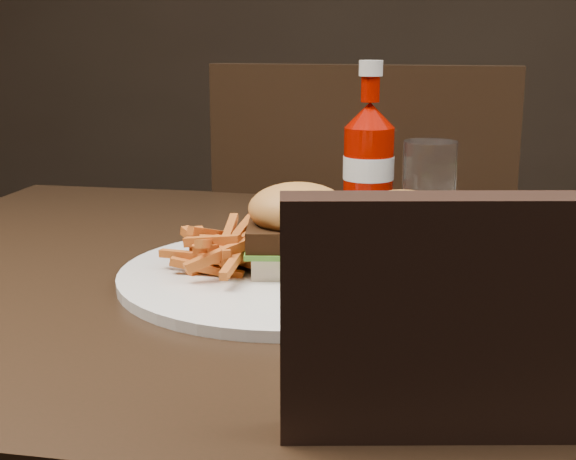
% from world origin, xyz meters
% --- Properties ---
extents(dining_table, '(1.20, 0.80, 0.04)m').
position_xyz_m(dining_table, '(0.00, 0.00, 0.73)').
color(dining_table, black).
rests_on(dining_table, ground).
extents(chair_far, '(0.50, 0.50, 0.05)m').
position_xyz_m(chair_far, '(-0.06, 0.62, 0.43)').
color(chair_far, black).
rests_on(chair_far, ground).
extents(plate, '(0.33, 0.33, 0.01)m').
position_xyz_m(plate, '(-0.10, -0.04, 0.76)').
color(plate, white).
rests_on(plate, dining_table).
extents(sandwich_half_a, '(0.10, 0.10, 0.02)m').
position_xyz_m(sandwich_half_a, '(-0.09, -0.03, 0.77)').
color(sandwich_half_a, beige).
rests_on(sandwich_half_a, plate).
extents(sandwich_half_b, '(0.09, 0.09, 0.02)m').
position_xyz_m(sandwich_half_b, '(0.02, -0.05, 0.77)').
color(sandwich_half_b, '#F4E3BE').
rests_on(sandwich_half_b, plate).
extents(fries_pile, '(0.14, 0.14, 0.05)m').
position_xyz_m(fries_pile, '(-0.16, -0.03, 0.78)').
color(fries_pile, '#C2731F').
rests_on(fries_pile, plate).
extents(ketchup_bottle, '(0.07, 0.07, 0.13)m').
position_xyz_m(ketchup_bottle, '(-0.04, 0.23, 0.81)').
color(ketchup_bottle, '#9C0B00').
rests_on(ketchup_bottle, dining_table).
extents(tumbler, '(0.08, 0.08, 0.11)m').
position_xyz_m(tumbler, '(0.04, 0.23, 0.81)').
color(tumbler, white).
rests_on(tumbler, dining_table).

